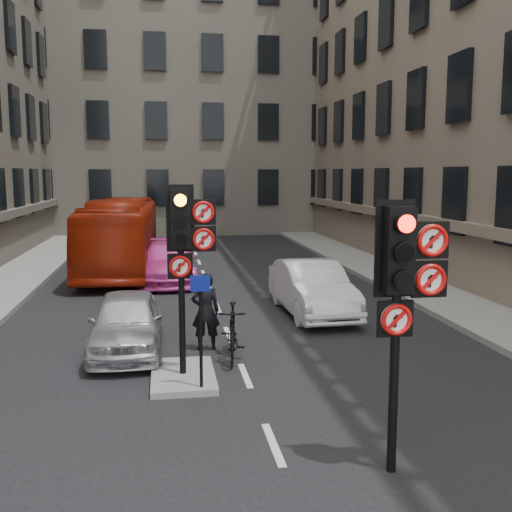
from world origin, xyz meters
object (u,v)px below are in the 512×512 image
object	(u,v)px
motorcycle	(233,332)
signal_near	(404,279)
car_white	(312,288)
car_pink	(167,263)
bus_red	(121,235)
signal_far	(185,238)
info_sign	(201,316)
car_silver	(127,322)
motorcyclist	(206,311)

from	to	relation	value
motorcycle	signal_near	bearing A→B (deg)	-65.33
car_white	car_pink	world-z (taller)	car_white
motorcycle	bus_red	bearing A→B (deg)	111.84
signal_far	info_sign	world-z (taller)	signal_far
car_white	info_sign	xyz separation A→B (m)	(-3.43, -5.60, 0.69)
signal_far	car_silver	world-z (taller)	signal_far
signal_far	motorcycle	xyz separation A→B (m)	(1.00, 1.15, -2.13)
signal_near	bus_red	size ratio (longest dim) A/B	0.35
car_silver	motorcycle	bearing A→B (deg)	-21.05
signal_near	info_sign	xyz separation A→B (m)	(-2.39, 3.19, -1.16)
car_silver	motorcyclist	distance (m)	1.74
car_white	car_pink	distance (m)	6.88
signal_near	car_pink	xyz separation A→B (m)	(-2.90, 14.43, -1.88)
signal_near	car_pink	distance (m)	14.84
signal_near	car_silver	size ratio (longest dim) A/B	0.93
car_silver	car_white	world-z (taller)	car_white
signal_far	car_white	xyz separation A→B (m)	(3.64, 4.79, -1.97)
car_white	motorcyclist	xyz separation A→B (m)	(-3.16, -2.92, 0.13)
signal_near	motorcycle	world-z (taller)	signal_near
bus_red	motorcyclist	world-z (taller)	bus_red
car_silver	car_pink	xyz separation A→B (m)	(0.94, 8.43, 0.04)
car_silver	info_sign	world-z (taller)	info_sign
car_white	bus_red	size ratio (longest dim) A/B	0.43
signal_far	car_silver	distance (m)	3.12
car_white	info_sign	bearing A→B (deg)	-123.49
signal_far	signal_near	bearing A→B (deg)	-56.98
signal_far	bus_red	distance (m)	13.39
signal_near	motorcycle	size ratio (longest dim) A/B	1.87
car_white	bus_red	xyz separation A→B (m)	(-5.73, 8.37, 0.69)
motorcyclist	car_silver	bearing A→B (deg)	-5.60
car_silver	car_pink	distance (m)	8.48
motorcyclist	motorcycle	bearing A→B (deg)	124.14
car_white	signal_far	bearing A→B (deg)	-129.26
car_pink	car_silver	bearing A→B (deg)	-96.33
motorcyclist	car_pink	bearing A→B (deg)	-86.00
car_silver	motorcycle	world-z (taller)	car_silver
signal_far	car_pink	distance (m)	10.63
signal_far	motorcycle	size ratio (longest dim) A/B	1.87
motorcyclist	signal_far	bearing A→B (deg)	74.26
car_pink	signal_near	bearing A→B (deg)	-78.60
signal_far	motorcyclist	distance (m)	2.67
signal_far	info_sign	size ratio (longest dim) A/B	1.77
car_silver	info_sign	bearing A→B (deg)	-62.77
car_silver	signal_near	bearing A→B (deg)	-57.48
signal_near	motorcyclist	xyz separation A→B (m)	(-2.11, 5.88, -1.71)
signal_near	info_sign	world-z (taller)	signal_near
signal_near	signal_far	world-z (taller)	signal_far
car_white	signal_near	bearing A→B (deg)	-98.78
bus_red	car_white	bearing A→B (deg)	-54.18
car_silver	motorcycle	xyz separation A→B (m)	(2.24, -0.86, -0.08)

